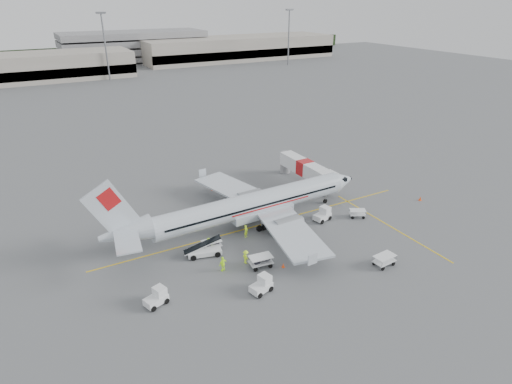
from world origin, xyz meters
TOP-DOWN VIEW (x-y plane):
  - ground at (0.00, 0.00)m, footprint 360.00×360.00m
  - stripe_lead at (0.00, 0.00)m, footprint 44.00×0.20m
  - stripe_cross at (14.00, -8.00)m, footprint 0.20×20.00m
  - terminal_east at (70.00, 145.00)m, footprint 90.00×26.00m
  - parking_garage at (25.00, 160.00)m, footprint 62.00×24.00m
  - treeline at (0.00, 175.00)m, footprint 300.00×3.00m
  - mast_center at (5.00, 118.00)m, footprint 3.20×1.20m
  - mast_east at (80.00, 118.00)m, footprint 3.20×1.20m
  - aircraft at (-1.09, 0.76)m, footprint 36.24×28.84m
  - jet_bridge at (12.21, 8.35)m, footprint 2.99×14.58m
  - belt_loader at (-9.53, -3.09)m, footprint 5.40×3.10m
  - tug_fore at (7.33, -2.81)m, footprint 2.57×1.84m
  - tug_mid at (-7.18, -11.99)m, footprint 2.50×1.81m
  - tug_aft at (-16.94, -8.81)m, footprint 2.50×1.91m
  - cart_loaded_a at (-5.03, -8.16)m, footprint 2.65×1.75m
  - cart_loaded_b at (-8.34, -2.33)m, footprint 2.26×1.36m
  - cart_empty_a at (6.93, -14.51)m, footprint 2.52×1.62m
  - cart_empty_b at (11.98, -4.40)m, footprint 2.40×2.07m
  - cone_nose at (23.46, -4.83)m, footprint 0.39×0.39m
  - cone_port at (-1.45, 13.10)m, footprint 0.37×0.37m
  - cone_stbd at (-2.95, -9.47)m, footprint 0.33×0.33m
  - crew_a at (-3.49, -1.78)m, footprint 0.71×0.63m
  - crew_b at (-8.69, -2.44)m, footprint 0.99×1.01m
  - crew_c at (-6.15, -6.78)m, footprint 0.75×1.11m
  - crew_d at (-8.96, -6.87)m, footprint 1.09×0.66m

SIDE VIEW (x-z plane):
  - ground at x=0.00m, z-range 0.00..0.00m
  - stripe_lead at x=0.00m, z-range 0.00..0.01m
  - stripe_cross at x=14.00m, z-range 0.00..0.01m
  - cone_stbd at x=-2.95m, z-range 0.00..0.54m
  - cone_port at x=-1.45m, z-range 0.00..0.61m
  - cone_nose at x=23.46m, z-range 0.00..0.63m
  - cart_empty_b at x=11.98m, z-range 0.00..1.08m
  - cart_loaded_b at x=-8.34m, z-range 0.00..1.17m
  - cart_empty_a at x=6.93m, z-range 0.00..1.26m
  - cart_loaded_a at x=-5.03m, z-range 0.00..1.31m
  - crew_c at x=-6.15m, z-range 0.00..1.60m
  - crew_a at x=-3.49m, z-range 0.00..1.62m
  - crew_b at x=-8.69m, z-range 0.00..1.64m
  - tug_aft at x=-16.94m, z-range 0.00..1.71m
  - crew_d at x=-8.96m, z-range 0.00..1.73m
  - tug_mid at x=-7.18m, z-range 0.00..1.74m
  - tug_fore at x=7.33m, z-range 0.00..1.80m
  - belt_loader at x=-9.53m, z-range 0.00..2.76m
  - jet_bridge at x=12.21m, z-range 0.00..3.81m
  - treeline at x=0.00m, z-range 0.00..6.00m
  - aircraft at x=-1.09m, z-range 0.00..9.75m
  - terminal_east at x=70.00m, z-range 0.00..10.00m
  - parking_garage at x=25.00m, z-range 0.00..14.00m
  - mast_center at x=5.00m, z-range 0.00..22.00m
  - mast_east at x=80.00m, z-range 0.00..22.00m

